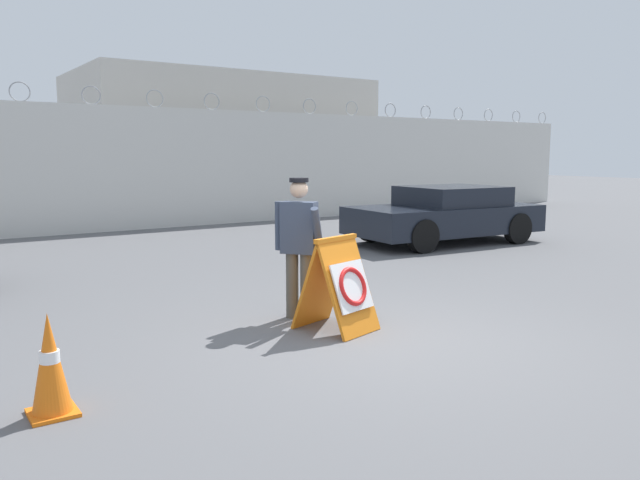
{
  "coord_description": "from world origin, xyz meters",
  "views": [
    {
      "loc": [
        -4.13,
        -4.91,
        1.97
      ],
      "look_at": [
        0.4,
        1.76,
        0.84
      ],
      "focal_mm": 35.0,
      "sensor_mm": 36.0,
      "label": 1
    }
  ],
  "objects_px": {
    "security_guard": "(299,242)",
    "parked_car_far_side": "(446,214)",
    "barricade_sign": "(340,284)",
    "traffic_cone_near": "(50,365)"
  },
  "relations": [
    {
      "from": "security_guard",
      "to": "parked_car_far_side",
      "type": "distance_m",
      "value": 7.07
    },
    {
      "from": "parked_car_far_side",
      "to": "traffic_cone_near",
      "type": "bearing_deg",
      "value": 32.8
    },
    {
      "from": "traffic_cone_near",
      "to": "parked_car_far_side",
      "type": "distance_m",
      "value": 10.37
    },
    {
      "from": "barricade_sign",
      "to": "security_guard",
      "type": "height_order",
      "value": "security_guard"
    },
    {
      "from": "barricade_sign",
      "to": "traffic_cone_near",
      "type": "xyz_separation_m",
      "value": [
        -3.15,
        -0.63,
        -0.13
      ]
    },
    {
      "from": "security_guard",
      "to": "traffic_cone_near",
      "type": "height_order",
      "value": "security_guard"
    },
    {
      "from": "barricade_sign",
      "to": "parked_car_far_side",
      "type": "bearing_deg",
      "value": 20.12
    },
    {
      "from": "barricade_sign",
      "to": "traffic_cone_near",
      "type": "distance_m",
      "value": 3.21
    },
    {
      "from": "barricade_sign",
      "to": "security_guard",
      "type": "relative_size",
      "value": 0.63
    },
    {
      "from": "traffic_cone_near",
      "to": "parked_car_far_side",
      "type": "height_order",
      "value": "parked_car_far_side"
    }
  ]
}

